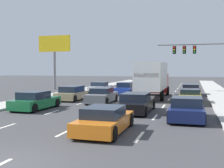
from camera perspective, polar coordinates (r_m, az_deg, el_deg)
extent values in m
plane|color=#3D3D3F|center=(32.36, 6.27, -1.98)|extent=(140.00, 140.00, 0.00)
cube|color=#B2AFA8|center=(30.26, -11.16, -2.24)|extent=(2.75, 80.00, 0.14)
cube|color=silver|center=(14.90, -21.36, -8.23)|extent=(0.14, 2.00, 0.01)
cube|color=silver|center=(19.04, -12.11, -5.63)|extent=(0.14, 2.00, 0.01)
cube|color=silver|center=(23.52, -6.31, -3.91)|extent=(0.14, 2.00, 0.01)
cube|color=silver|center=(28.18, -2.40, -2.72)|extent=(0.14, 2.00, 0.01)
cube|color=silver|center=(32.93, 0.38, -1.86)|extent=(0.14, 2.00, 0.01)
cube|color=silver|center=(37.75, 2.45, -1.22)|extent=(0.14, 2.00, 0.01)
cube|color=silver|center=(42.61, 4.05, -0.73)|extent=(0.14, 2.00, 0.01)
cube|color=silver|center=(47.50, 5.33, -0.33)|extent=(0.14, 2.00, 0.01)
cube|color=silver|center=(52.41, 6.36, -0.01)|extent=(0.14, 2.00, 0.01)
cube|color=silver|center=(57.33, 7.22, 0.25)|extent=(0.14, 2.00, 0.01)
cube|color=silver|center=(13.14, -9.36, -9.57)|extent=(0.14, 2.00, 0.01)
cube|color=silver|center=(17.70, -2.31, -6.23)|extent=(0.14, 2.00, 0.01)
cube|color=silver|center=(22.45, 1.76, -4.23)|extent=(0.14, 2.00, 0.01)
cube|color=silver|center=(27.29, 4.39, -2.92)|extent=(0.14, 2.00, 0.01)
cube|color=silver|center=(32.17, 6.22, -2.00)|extent=(0.14, 2.00, 0.01)
cube|color=silver|center=(37.09, 7.56, -1.33)|extent=(0.14, 2.00, 0.01)
cube|color=silver|center=(42.03, 8.59, -0.81)|extent=(0.14, 2.00, 0.01)
cube|color=silver|center=(46.98, 9.40, -0.40)|extent=(0.14, 2.00, 0.01)
cube|color=silver|center=(51.94, 10.06, -0.07)|extent=(0.14, 2.00, 0.01)
cube|color=silver|center=(56.90, 10.60, 0.20)|extent=(0.14, 2.00, 0.01)
cube|color=silver|center=(12.11, 5.58, -10.65)|extent=(0.14, 2.00, 0.01)
cube|color=silver|center=(16.94, 8.73, -6.68)|extent=(0.14, 2.00, 0.01)
cube|color=silver|center=(21.86, 10.45, -4.48)|extent=(0.14, 2.00, 0.01)
cube|color=silver|center=(26.80, 11.53, -3.08)|extent=(0.14, 2.00, 0.01)
cube|color=silver|center=(31.76, 12.27, -2.12)|extent=(0.14, 2.00, 0.01)
cube|color=silver|center=(36.73, 12.81, -1.42)|extent=(0.14, 2.00, 0.01)
cube|color=silver|center=(41.71, 13.22, -0.89)|extent=(0.14, 2.00, 0.01)
cube|color=silver|center=(46.70, 13.55, -0.47)|extent=(0.14, 2.00, 0.01)
cube|color=silver|center=(51.68, 13.81, -0.13)|extent=(0.14, 2.00, 0.01)
cube|color=silver|center=(56.67, 14.02, 0.15)|extent=(0.14, 2.00, 0.01)
cube|color=white|center=(33.72, -2.35, -0.93)|extent=(1.87, 4.11, 0.68)
cube|color=#192333|center=(33.38, -2.53, 0.01)|extent=(1.63, 1.88, 0.46)
cylinder|color=black|center=(35.42, -2.92, -1.00)|extent=(0.22, 0.64, 0.64)
cylinder|color=black|center=(34.91, -0.25, -1.06)|extent=(0.22, 0.64, 0.64)
cylinder|color=black|center=(32.61, -4.61, -1.37)|extent=(0.22, 0.64, 0.64)
cylinder|color=black|center=(32.05, -1.73, -1.44)|extent=(0.22, 0.64, 0.64)
cube|color=tan|center=(26.12, -7.89, -2.22)|extent=(1.87, 4.54, 0.62)
cube|color=#192333|center=(25.79, -8.17, -1.01)|extent=(1.63, 2.35, 0.53)
cylinder|color=black|center=(28.03, -8.09, -2.13)|extent=(0.23, 0.64, 0.64)
cylinder|color=black|center=(27.40, -4.84, -2.23)|extent=(0.23, 0.64, 0.64)
cylinder|color=black|center=(24.95, -11.24, -2.81)|extent=(0.23, 0.64, 0.64)
cylinder|color=black|center=(24.24, -7.65, -2.95)|extent=(0.23, 0.64, 0.64)
cube|color=#196B38|center=(20.66, -15.26, -3.70)|extent=(1.88, 4.19, 0.64)
cube|color=#192333|center=(20.39, -15.66, -2.18)|extent=(1.63, 2.05, 0.51)
cylinder|color=black|center=(22.41, -14.97, -3.53)|extent=(0.23, 0.64, 0.64)
cylinder|color=black|center=(21.56, -11.17, -3.75)|extent=(0.23, 0.64, 0.64)
cylinder|color=black|center=(19.91, -19.68, -4.44)|extent=(0.23, 0.64, 0.64)
cylinder|color=black|center=(18.95, -15.59, -4.75)|extent=(0.23, 0.64, 0.64)
cube|color=#1E389E|center=(31.39, 2.76, -1.25)|extent=(1.75, 4.06, 0.68)
cube|color=#192333|center=(31.17, 2.69, -0.15)|extent=(1.53, 1.97, 0.54)
cylinder|color=black|center=(33.01, 1.99, -1.30)|extent=(0.22, 0.64, 0.64)
cylinder|color=black|center=(32.67, 4.71, -1.36)|extent=(0.22, 0.64, 0.64)
cylinder|color=black|center=(30.17, 0.65, -1.72)|extent=(0.22, 0.64, 0.64)
cylinder|color=black|center=(29.79, 3.62, -1.79)|extent=(0.22, 0.64, 0.64)
cube|color=slate|center=(23.51, -2.07, -2.72)|extent=(1.83, 4.17, 0.69)
cube|color=#192333|center=(23.41, -2.10, -1.34)|extent=(1.57, 1.98, 0.45)
cylinder|color=black|center=(25.20, -2.82, -2.69)|extent=(0.23, 0.64, 0.64)
cylinder|color=black|center=(24.76, 0.77, -2.80)|extent=(0.23, 0.64, 0.64)
cylinder|color=black|center=(22.35, -5.20, -3.45)|extent=(0.23, 0.64, 0.64)
cylinder|color=black|center=(21.85, -1.20, -3.59)|extent=(0.23, 0.64, 0.64)
cube|color=white|center=(26.63, 8.10, 1.67)|extent=(2.31, 6.58, 2.52)
cube|color=red|center=(23.40, 6.98, 1.79)|extent=(2.08, 0.04, 0.36)
cube|color=red|center=(30.92, 9.20, 0.20)|extent=(2.22, 2.01, 2.03)
cylinder|color=black|center=(31.12, 7.17, -1.30)|extent=(0.30, 0.96, 0.96)
cylinder|color=black|center=(30.86, 11.22, -1.38)|extent=(0.30, 0.96, 0.96)
cylinder|color=black|center=(25.62, 5.21, -2.25)|extent=(0.30, 0.96, 0.96)
cylinder|color=black|center=(25.30, 10.13, -2.35)|extent=(0.30, 0.96, 0.96)
cube|color=black|center=(18.69, 4.97, -4.32)|extent=(1.89, 4.54, 0.64)
cube|color=#192333|center=(18.38, 4.82, -2.64)|extent=(1.66, 2.21, 0.51)
cylinder|color=black|center=(20.55, 3.53, -4.03)|extent=(0.22, 0.64, 0.64)
cylinder|color=black|center=(20.23, 8.38, -4.17)|extent=(0.22, 0.64, 0.64)
cylinder|color=black|center=(17.26, 0.96, -5.40)|extent=(0.22, 0.64, 0.64)
cylinder|color=black|center=(16.88, 6.72, -5.62)|extent=(0.22, 0.64, 0.64)
cube|color=orange|center=(12.88, -1.47, -7.87)|extent=(1.82, 4.17, 0.58)
cube|color=#192333|center=(12.63, -1.70, -5.68)|extent=(1.59, 1.97, 0.47)
cylinder|color=black|center=(14.59, -2.78, -6.99)|extent=(0.22, 0.64, 0.64)
cylinder|color=black|center=(14.13, 3.73, -7.33)|extent=(0.22, 0.64, 0.64)
cylinder|color=black|center=(11.79, -7.74, -9.46)|extent=(0.22, 0.64, 0.64)
cylinder|color=black|center=(11.23, 0.25, -10.08)|extent=(0.22, 0.64, 0.64)
cube|color=maroon|center=(31.63, 15.75, -1.42)|extent=(1.95, 4.12, 0.57)
cube|color=#192333|center=(31.63, 15.77, -0.47)|extent=(1.69, 1.98, 0.47)
cylinder|color=black|center=(33.16, 14.29, -1.38)|extent=(0.23, 0.64, 0.64)
cylinder|color=black|center=(33.13, 17.34, -1.43)|extent=(0.23, 0.64, 0.64)
cylinder|color=black|center=(30.18, 14.00, -1.82)|extent=(0.23, 0.64, 0.64)
cylinder|color=black|center=(30.14, 17.36, -1.87)|extent=(0.23, 0.64, 0.64)
cube|color=yellow|center=(24.12, 15.57, -2.75)|extent=(1.76, 4.35, 0.63)
cube|color=#192333|center=(24.11, 15.59, -1.49)|extent=(1.53, 1.97, 0.43)
cylinder|color=black|center=(25.76, 13.80, -2.65)|extent=(0.22, 0.64, 0.64)
cylinder|color=black|center=(25.76, 17.38, -2.71)|extent=(0.22, 0.64, 0.64)
cylinder|color=black|center=(22.55, 13.50, -3.47)|extent=(0.22, 0.64, 0.64)
cylinder|color=black|center=(22.54, 17.60, -3.53)|extent=(0.22, 0.64, 0.64)
cube|color=#141E4C|center=(16.48, 14.97, -5.42)|extent=(1.87, 4.21, 0.65)
cube|color=#192333|center=(16.16, 14.99, -3.50)|extent=(1.63, 1.95, 0.52)
cylinder|color=black|center=(18.07, 12.30, -5.09)|extent=(0.22, 0.64, 0.64)
cylinder|color=black|center=(18.05, 17.79, -5.18)|extent=(0.22, 0.64, 0.64)
cylinder|color=black|center=(15.01, 11.56, -6.76)|extent=(0.22, 0.64, 0.64)
cylinder|color=black|center=(14.99, 18.19, -6.88)|extent=(0.22, 0.64, 0.64)
cylinder|color=#595B56|center=(36.09, 16.29, 7.75)|extent=(8.80, 0.14, 0.14)
cube|color=black|center=(36.05, 16.45, 6.72)|extent=(0.40, 0.56, 0.95)
sphere|color=red|center=(35.76, 16.46, 7.23)|extent=(0.20, 0.20, 0.20)
sphere|color=orange|center=(35.74, 16.45, 6.75)|extent=(0.20, 0.20, 0.20)
sphere|color=green|center=(35.72, 16.44, 6.27)|extent=(0.20, 0.20, 0.20)
cube|color=black|center=(36.06, 14.52, 6.74)|extent=(0.40, 0.56, 0.95)
sphere|color=red|center=(35.78, 14.51, 7.25)|extent=(0.20, 0.20, 0.20)
sphere|color=orange|center=(35.75, 14.50, 6.77)|extent=(0.20, 0.20, 0.20)
sphere|color=green|center=(35.74, 14.49, 6.29)|extent=(0.20, 0.20, 0.20)
cube|color=black|center=(36.12, 12.58, 6.76)|extent=(0.40, 0.56, 0.95)
sphere|color=red|center=(35.83, 12.56, 7.27)|extent=(0.20, 0.20, 0.20)
sphere|color=orange|center=(35.81, 12.55, 6.79)|extent=(0.20, 0.20, 0.20)
sphere|color=green|center=(35.79, 12.55, 6.31)|extent=(0.20, 0.20, 0.20)
cylinder|color=slate|center=(39.68, -11.60, 2.70)|extent=(0.36, 0.36, 5.23)
cube|color=yellow|center=(39.82, -11.66, 8.06)|extent=(4.71, 0.20, 2.22)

